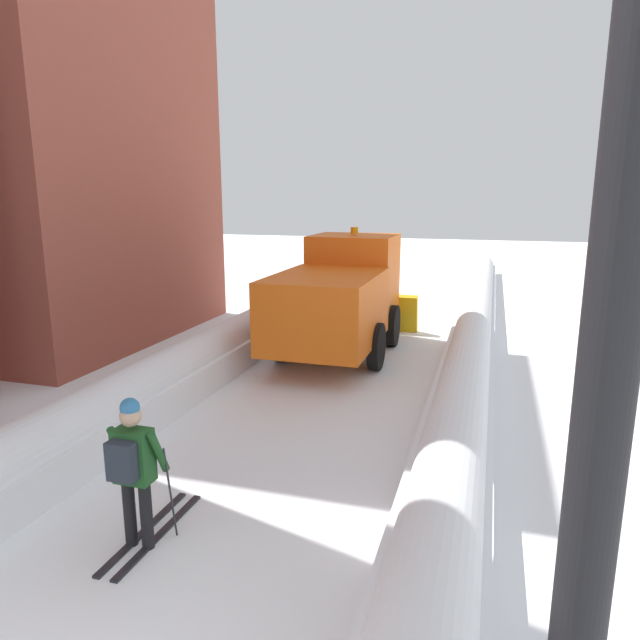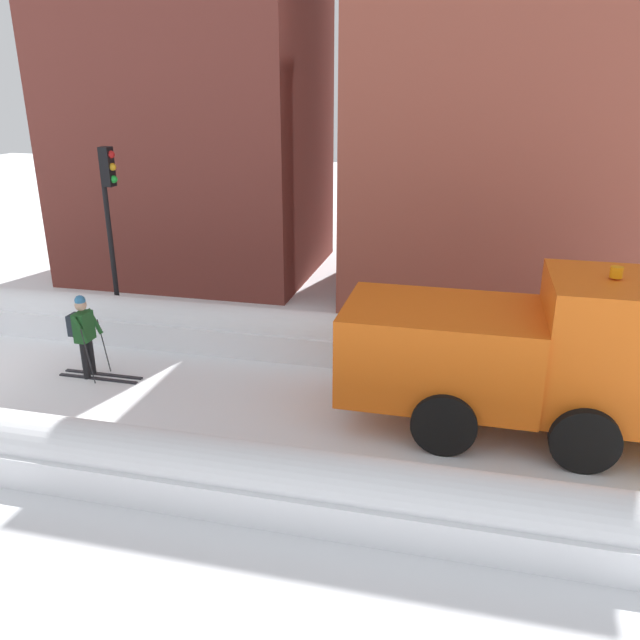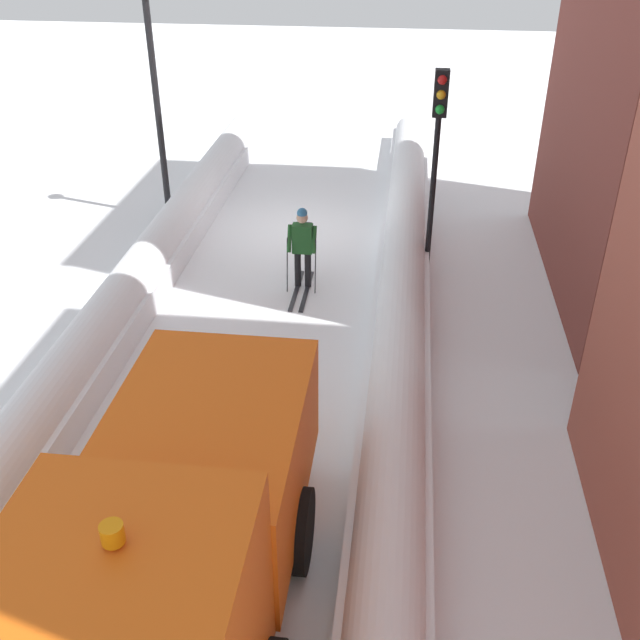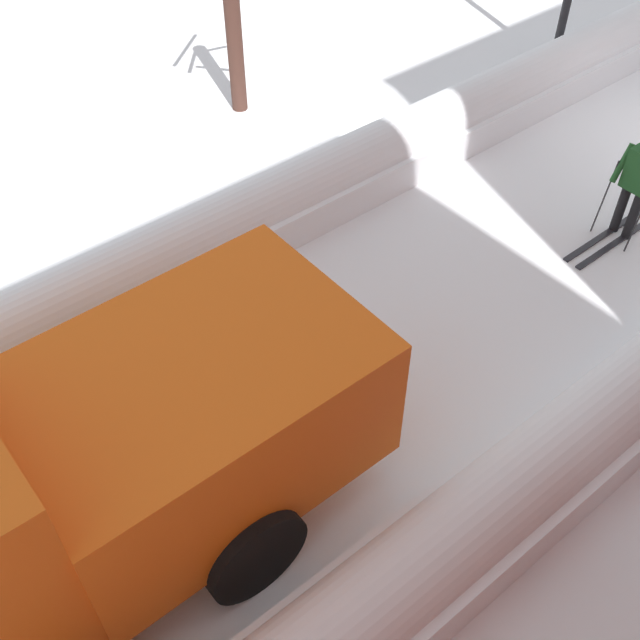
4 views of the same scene
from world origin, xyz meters
The scene contains 7 objects.
ground_plane centered at (0.00, 10.00, 0.00)m, with size 80.00×80.00×0.00m, color white.
snowbank_left centered at (-2.74, 10.00, 0.47)m, with size 1.10×36.00×1.06m.
snowbank_right centered at (2.74, 10.00, 0.42)m, with size 1.10×36.00×0.99m.
building_brick_mid centered at (-9.08, 11.19, 7.36)m, with size 7.26×8.12×14.72m.
plow_truck centered at (-0.48, 11.48, 1.48)m, with size 3.20×5.98×3.12m.
skier centered at (-0.61, 2.88, 1.00)m, with size 0.62×1.80×1.81m.
street_lamp centered at (3.41, -0.51, 3.57)m, with size 0.40×0.40×5.70m.
Camera 1 is at (3.09, -2.15, 3.99)m, focal length 32.04 mm.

